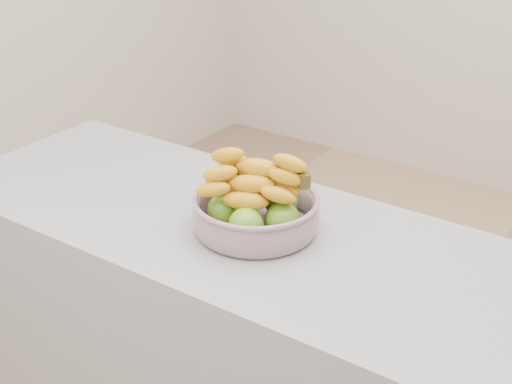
{
  "coord_description": "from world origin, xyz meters",
  "views": [
    {
      "loc": [
        0.7,
        -1.67,
        1.73
      ],
      "look_at": [
        -0.13,
        -0.45,
        1.0
      ],
      "focal_mm": 50.0,
      "sensor_mm": 36.0,
      "label": 1
    }
  ],
  "objects": [
    {
      "name": "fruit_bowl",
      "position": [
        -0.13,
        -0.45,
        0.96
      ],
      "size": [
        0.3,
        0.3,
        0.18
      ],
      "rotation": [
        0.0,
        0.0,
        0.29
      ],
      "color": "#A2ABC2",
      "rests_on": "counter"
    }
  ]
}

